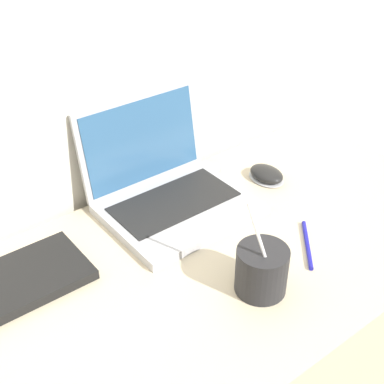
{
  "coord_description": "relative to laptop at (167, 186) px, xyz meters",
  "views": [
    {
      "loc": [
        -0.48,
        -0.32,
        1.48
      ],
      "look_at": [
        0.09,
        0.41,
        0.86
      ],
      "focal_mm": 50.0,
      "sensor_mm": 36.0,
      "label": 1
    }
  ],
  "objects": [
    {
      "name": "computer_mouse",
      "position": [
        0.25,
        -0.06,
        -0.03
      ],
      "size": [
        0.07,
        0.1,
        0.03
      ],
      "color": "#B2B2B7",
      "rests_on": "desk"
    },
    {
      "name": "usb_stick",
      "position": [
        0.18,
        0.06,
        -0.04
      ],
      "size": [
        0.02,
        0.06,
        0.01
      ],
      "color": "#99999E",
      "rests_on": "desk"
    },
    {
      "name": "drink_cup",
      "position": [
        -0.02,
        -0.33,
        0.0
      ],
      "size": [
        0.1,
        0.1,
        0.19
      ],
      "color": "#232326",
      "rests_on": "desk"
    },
    {
      "name": "laptop",
      "position": [
        0.0,
        0.0,
        0.0
      ],
      "size": [
        0.31,
        0.29,
        0.22
      ],
      "color": "#ADADB2",
      "rests_on": "desk"
    },
    {
      "name": "pen",
      "position": [
        0.14,
        -0.3,
        -0.04
      ],
      "size": [
        0.11,
        0.12,
        0.01
      ],
      "color": "#191999",
      "rests_on": "desk"
    }
  ]
}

